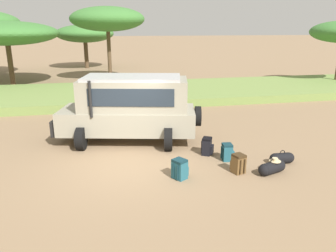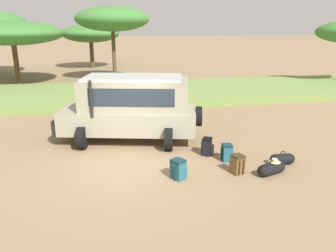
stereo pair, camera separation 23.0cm
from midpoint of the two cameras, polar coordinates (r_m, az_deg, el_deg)
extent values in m
plane|color=#8C7051|center=(10.27, -6.06, -6.87)|extent=(320.00, 320.00, 0.00)
cube|color=olive|center=(20.34, -8.57, 5.60)|extent=(120.00, 7.00, 0.44)
cube|color=gray|center=(12.26, -6.28, 1.14)|extent=(5.20, 2.96, 0.84)
cube|color=gray|center=(12.00, -5.24, 5.59)|extent=(4.13, 2.60, 1.10)
cube|color=#232D38|center=(12.31, -12.31, 5.32)|extent=(0.41, 1.53, 0.77)
cube|color=#232D38|center=(11.12, -5.85, 4.94)|extent=(2.87, 0.70, 0.60)
cube|color=#232D38|center=(12.87, -4.72, 6.60)|extent=(2.87, 0.70, 0.60)
cube|color=#B7B7B7|center=(11.91, -5.56, 8.43)|extent=(3.73, 2.44, 0.10)
cube|color=black|center=(12.95, -17.57, 0.51)|extent=(0.52, 1.61, 0.56)
cylinder|color=black|center=(11.34, -12.70, 4.59)|extent=(0.10, 0.10, 1.25)
cylinder|color=black|center=(11.81, -14.22, -2.03)|extent=(0.45, 0.84, 0.80)
cylinder|color=black|center=(13.59, -11.95, 0.60)|extent=(0.45, 0.84, 0.80)
cylinder|color=black|center=(11.33, 0.68, -2.31)|extent=(0.45, 0.84, 0.80)
cylinder|color=black|center=(13.17, 0.95, 0.45)|extent=(0.45, 0.84, 0.80)
cylinder|color=black|center=(12.11, 5.92, 1.68)|extent=(0.38, 0.77, 0.74)
cube|color=black|center=(11.06, 7.38, -3.71)|extent=(0.42, 0.46, 0.52)
cube|color=black|center=(11.05, 8.26, -4.12)|extent=(0.21, 0.28, 0.29)
cube|color=black|center=(10.96, 7.43, -2.29)|extent=(0.42, 0.45, 0.07)
cylinder|color=black|center=(11.16, 6.69, -3.48)|extent=(0.04, 0.04, 0.44)
cylinder|color=black|center=(11.01, 6.49, -3.77)|extent=(0.04, 0.04, 0.44)
cube|color=#235B6B|center=(10.69, 10.81, -4.72)|extent=(0.32, 0.38, 0.49)
cube|color=#235B6B|center=(10.76, 11.73, -4.98)|extent=(0.11, 0.27, 0.27)
cube|color=#13323A|center=(10.59, 10.89, -3.35)|extent=(0.33, 0.36, 0.07)
cylinder|color=#13323A|center=(10.72, 9.86, -4.61)|extent=(0.04, 0.04, 0.41)
cylinder|color=#13323A|center=(10.57, 10.07, -4.92)|extent=(0.04, 0.04, 0.41)
cube|color=#235B6B|center=(9.30, 2.48, -7.68)|extent=(0.46, 0.48, 0.51)
cube|color=#235B6B|center=(9.46, 3.30, -7.70)|extent=(0.22, 0.28, 0.28)
cube|color=#13323A|center=(9.19, 2.51, -6.07)|extent=(0.46, 0.48, 0.07)
cylinder|color=#13323A|center=(9.25, 1.36, -7.83)|extent=(0.04, 0.04, 0.43)
cylinder|color=#13323A|center=(9.14, 2.12, -8.15)|extent=(0.04, 0.04, 0.43)
cube|color=brown|center=(9.84, 12.69, -6.69)|extent=(0.41, 0.40, 0.51)
cube|color=brown|center=(10.00, 11.94, -6.65)|extent=(0.26, 0.15, 0.28)
cube|color=#3A2A16|center=(9.73, 12.80, -5.16)|extent=(0.40, 0.41, 0.07)
cylinder|color=#3A2A16|center=(9.68, 13.04, -7.14)|extent=(0.04, 0.04, 0.43)
cylinder|color=#3A2A16|center=(9.77, 13.70, -6.95)|extent=(0.04, 0.04, 0.43)
cylinder|color=black|center=(10.07, 18.20, -7.07)|extent=(0.71, 0.54, 0.36)
sphere|color=black|center=(10.29, 19.39, -6.67)|extent=(0.35, 0.35, 0.35)
sphere|color=black|center=(9.85, 16.96, -7.49)|extent=(0.35, 0.35, 0.35)
torus|color=black|center=(9.99, 18.31, -6.03)|extent=(0.16, 0.08, 0.16)
cylinder|color=beige|center=(10.07, 18.69, -5.95)|extent=(0.34, 0.34, 0.02)
cylinder|color=beige|center=(10.05, 18.71, -5.70)|extent=(0.17, 0.17, 0.09)
cylinder|color=black|center=(10.89, 19.84, -5.45)|extent=(0.49, 0.36, 0.34)
sphere|color=black|center=(11.00, 20.94, -5.34)|extent=(0.33, 0.33, 0.33)
sphere|color=black|center=(10.78, 18.72, -5.56)|extent=(0.33, 0.33, 0.33)
torus|color=black|center=(10.83, 19.94, -4.52)|extent=(0.16, 0.03, 0.16)
cylinder|color=brown|center=(26.77, -24.67, 9.71)|extent=(0.36, 0.36, 2.99)
ellipsoid|color=#3D7533|center=(26.65, -25.26, 14.42)|extent=(7.18, 7.71, 1.68)
cylinder|color=brown|center=(35.94, -12.92, 12.02)|extent=(0.42, 0.42, 2.73)
ellipsoid|color=#3D7533|center=(35.84, -13.15, 15.41)|extent=(5.87, 6.02, 1.79)
cylinder|color=brown|center=(26.41, -9.12, 11.95)|extent=(0.29, 0.29, 3.93)
ellipsoid|color=#3D7533|center=(26.33, -9.41, 17.91)|extent=(5.59, 4.82, 1.84)
camera|label=1|loc=(0.12, -89.39, 0.19)|focal=35.00mm
camera|label=2|loc=(0.12, 90.61, -0.19)|focal=35.00mm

